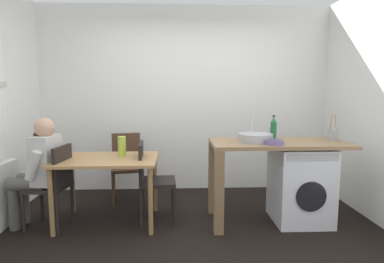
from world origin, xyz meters
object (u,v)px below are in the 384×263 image
at_px(washing_machine, 300,184).
at_px(vase, 122,146).
at_px(dining_table, 107,167).
at_px(chair_person_seat, 54,182).
at_px(utensil_crock, 333,134).
at_px(mixing_bowl, 274,142).
at_px(bottle_tall_green, 273,129).
at_px(chair_opposite, 151,177).
at_px(seated_person, 39,167).
at_px(chair_spare_by_wall, 127,163).

xyz_separation_m(washing_machine, vase, (-2.02, 0.15, 0.42)).
bearing_deg(vase, dining_table, -146.31).
bearing_deg(chair_person_seat, utensil_crock, -80.97).
distance_m(chair_person_seat, washing_machine, 2.71).
bearing_deg(chair_person_seat, mixing_bowl, -86.43).
bearing_deg(utensil_crock, dining_table, -179.90).
bearing_deg(utensil_crock, mixing_bowl, -161.37).
bearing_deg(bottle_tall_green, chair_person_seat, -176.18).
bearing_deg(utensil_crock, chair_opposite, 178.85).
relative_size(dining_table, chair_opposite, 1.22).
bearing_deg(mixing_bowl, vase, 168.11).
distance_m(seated_person, vase, 0.90).
bearing_deg(chair_spare_by_wall, chair_person_seat, 44.28).
distance_m(dining_table, utensil_crock, 2.56).
xyz_separation_m(chair_spare_by_wall, mixing_bowl, (1.70, -1.02, 0.44)).
bearing_deg(washing_machine, vase, 175.80).
height_order(chair_person_seat, washing_machine, chair_person_seat).
bearing_deg(chair_spare_by_wall, bottle_tall_green, 147.90).
bearing_deg(washing_machine, bottle_tall_green, 161.38).
relative_size(chair_opposite, chair_spare_by_wall, 1.00).
bearing_deg(chair_person_seat, vase, -66.37).
distance_m(chair_person_seat, utensil_crock, 3.12).
relative_size(dining_table, seated_person, 0.92).
bearing_deg(chair_spare_by_wall, chair_opposite, 108.06).
xyz_separation_m(chair_person_seat, vase, (0.70, 0.21, 0.35)).
distance_m(dining_table, vase, 0.28).
xyz_separation_m(chair_opposite, washing_machine, (1.69, -0.09, -0.08)).
height_order(washing_machine, vase, vase).
xyz_separation_m(chair_opposite, bottle_tall_green, (1.39, 0.01, 0.54)).
bearing_deg(chair_person_seat, chair_opposite, -74.48).
distance_m(chair_opposite, chair_spare_by_wall, 0.83).
relative_size(seated_person, bottle_tall_green, 4.21).
relative_size(chair_person_seat, washing_machine, 1.05).
distance_m(chair_spare_by_wall, utensil_crock, 2.61).
xyz_separation_m(chair_opposite, utensil_crock, (2.06, -0.04, 0.48)).
bearing_deg(mixing_bowl, seated_person, 176.42).
xyz_separation_m(chair_spare_by_wall, seated_person, (-0.79, -0.86, 0.16)).
bearing_deg(bottle_tall_green, seated_person, -176.85).
bearing_deg(bottle_tall_green, utensil_crock, -4.13).
bearing_deg(utensil_crock, washing_machine, -171.90).
distance_m(chair_opposite, utensil_crock, 2.11).
height_order(bottle_tall_green, utensil_crock, utensil_crock).
relative_size(chair_spare_by_wall, utensil_crock, 3.00).
height_order(dining_table, utensil_crock, utensil_crock).
height_order(seated_person, utensil_crock, utensil_crock).
height_order(chair_opposite, seated_person, seated_person).
bearing_deg(bottle_tall_green, washing_machine, -18.62).
relative_size(chair_opposite, utensil_crock, 3.00).
relative_size(chair_person_seat, vase, 3.98).
bearing_deg(vase, chair_spare_by_wall, 95.34).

